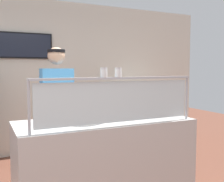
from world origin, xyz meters
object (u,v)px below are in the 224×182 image
worker_figure (58,109)px  parmesan_shaker (104,73)px  pizza_server (86,119)px  pizza_box_stack (141,95)px  pepper_flake_shaker (118,73)px  pizza_tray (83,121)px

worker_figure → parmesan_shaker: bearing=-79.8°
pizza_server → pizza_box_stack: bearing=31.9°
pizza_box_stack → pepper_flake_shaker: bearing=-126.5°
parmesan_shaker → pizza_box_stack: (1.70, 2.09, -0.46)m
pizza_tray → worker_figure: size_ratio=0.25×
pizza_tray → worker_figure: bearing=97.4°
pepper_flake_shaker → pizza_server: bearing=124.7°
parmesan_shaker → pepper_flake_shaker: size_ratio=1.01×
parmesan_shaker → worker_figure: worker_figure is taller
pizza_server → parmesan_shaker: size_ratio=3.07×
pizza_tray → parmesan_shaker: size_ratio=4.82×
parmesan_shaker → worker_figure: bearing=100.2°
parmesan_shaker → pizza_server: bearing=101.8°
pizza_tray → pizza_box_stack: pizza_box_stack is taller
parmesan_shaker → pizza_box_stack: size_ratio=0.20×
pizza_tray → pizza_server: (0.03, -0.02, 0.02)m
worker_figure → pizza_tray: bearing=-82.6°
worker_figure → pizza_box_stack: 2.17m
pizza_tray → pizza_server: 0.04m
pizza_server → pizza_box_stack: 2.51m
pizza_tray → parmesan_shaker: (0.09, -0.32, 0.49)m
worker_figure → pizza_box_stack: size_ratio=3.92×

